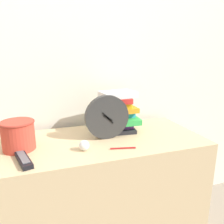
% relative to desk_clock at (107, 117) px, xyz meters
% --- Properties ---
extents(wall_back, '(6.00, 0.04, 2.40)m').
position_rel_desk_clock_xyz_m(wall_back, '(-0.16, 0.33, 0.34)').
color(wall_back, silver).
rests_on(wall_back, ground_plane).
extents(desk, '(1.38, 0.53, 0.74)m').
position_rel_desk_clock_xyz_m(desk, '(-0.16, -0.00, -0.49)').
color(desk, tan).
rests_on(desk, ground_plane).
extents(desk_clock, '(0.25, 0.04, 0.25)m').
position_rel_desk_clock_xyz_m(desk_clock, '(0.00, 0.00, 0.00)').
color(desk_clock, '#333333').
rests_on(desk_clock, desk).
extents(book_stack, '(0.26, 0.21, 0.24)m').
position_rel_desk_clock_xyz_m(book_stack, '(0.10, 0.11, -0.01)').
color(book_stack, '#232328').
rests_on(book_stack, desk).
extents(basket, '(0.17, 0.17, 0.15)m').
position_rel_desk_clock_xyz_m(basket, '(-0.46, -0.00, -0.04)').
color(basket, '#C63D2D').
rests_on(basket, desk).
extents(tv_remote, '(0.09, 0.20, 0.02)m').
position_rel_desk_clock_xyz_m(tv_remote, '(-0.44, -0.14, -0.11)').
color(tv_remote, black).
rests_on(tv_remote, desk).
extents(crumpled_paper_ball, '(0.05, 0.05, 0.05)m').
position_rel_desk_clock_xyz_m(crumpled_paper_ball, '(-0.15, -0.12, -0.10)').
color(crumpled_paper_ball, white).
rests_on(crumpled_paper_ball, desk).
extents(pen, '(0.13, 0.04, 0.01)m').
position_rel_desk_clock_xyz_m(pen, '(0.03, -0.17, -0.12)').
color(pen, '#B21E1E').
rests_on(pen, desk).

